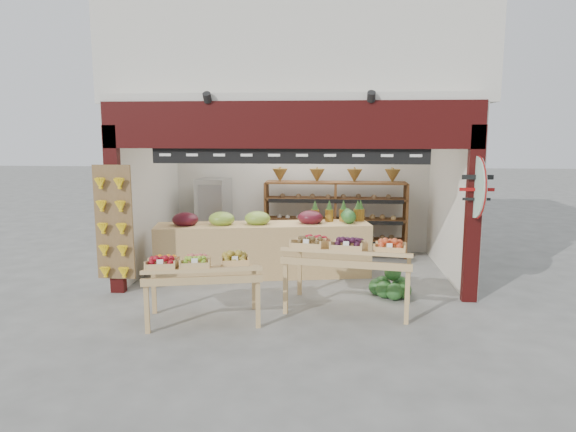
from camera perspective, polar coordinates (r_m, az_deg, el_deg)
The scene contains 11 objects.
ground at distance 9.14m, azimuth 0.62°, elevation -6.86°, with size 60.00×60.00×0.00m, color slate.
shop_structure at distance 10.49m, azimuth 1.33°, elevation 16.81°, with size 6.36×5.12×5.40m.
banana_board at distance 8.42m, azimuth -18.85°, elevation -0.96°, with size 0.60×0.15×1.80m.
gift_sign at distance 7.95m, azimuth 20.22°, elevation 3.01°, with size 0.04×0.93×0.92m.
back_shelving at distance 10.62m, azimuth 5.28°, elevation 1.37°, with size 2.92×0.48×1.81m.
refrigerator at distance 10.96m, azimuth -8.23°, elevation -0.02°, with size 0.62×0.62×1.59m, color #B2B5B9.
cardboard_stack at distance 9.89m, azimuth -10.12°, elevation -4.45°, with size 0.95×0.69×0.61m.
mid_counter at distance 9.16m, azimuth -2.80°, elevation -3.51°, with size 3.84×1.38×1.17m.
display_table_left at distance 7.05m, azimuth -10.26°, elevation -5.48°, with size 1.68×1.17×0.99m.
display_table_right at distance 7.47m, azimuth 6.33°, elevation -3.62°, with size 1.93×1.28×1.12m.
watermelon_pile at distance 8.26m, azimuth 11.32°, elevation -7.58°, with size 0.65×0.65×0.51m.
Camera 1 is at (0.64, -8.77, 2.52)m, focal length 32.00 mm.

